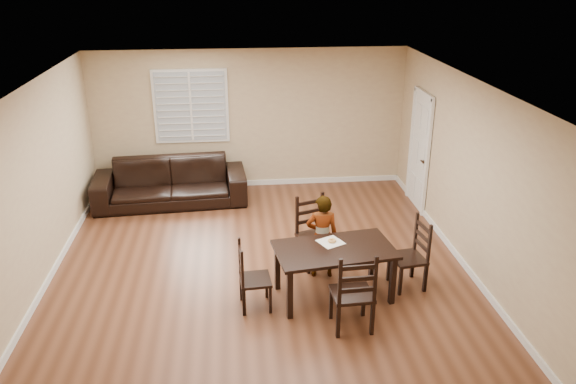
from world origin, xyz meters
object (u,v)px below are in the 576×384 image
object	(u,v)px
dining_table	(334,254)
sofa	(170,182)
chair_near	(312,232)
chair_left	(247,279)
child	(322,236)
chair_far	(355,298)
chair_right	(416,256)
donut	(332,240)

from	to	relation	value
dining_table	sofa	world-z (taller)	sofa
chair_near	chair_left	bearing A→B (deg)	-150.42
dining_table	child	bearing A→B (deg)	90.00
sofa	chair_far	bearing A→B (deg)	-62.74
child	dining_table	bearing A→B (deg)	100.50
chair_near	chair_right	xyz separation A→B (m)	(1.33, -0.81, -0.02)
chair_far	sofa	xyz separation A→B (m)	(-2.55, 4.25, -0.09)
dining_table	chair_far	distance (m)	0.84
sofa	dining_table	bearing A→B (deg)	-58.16
chair_left	chair_near	bearing A→B (deg)	-45.40
chair_right	donut	size ratio (longest dim) A/B	8.94
chair_right	child	bearing A→B (deg)	-115.83
chair_near	child	distance (m)	0.46
chair_near	sofa	bearing A→B (deg)	114.01
child	sofa	world-z (taller)	child
chair_right	donut	xyz separation A→B (m)	(-1.17, 0.01, 0.29)
chair_near	child	world-z (taller)	child
chair_far	child	world-z (taller)	child
chair_far	chair_right	distance (m)	1.45
chair_right	chair_left	bearing A→B (deg)	-90.73
dining_table	donut	bearing A→B (deg)	83.66
chair_near	chair_right	bearing A→B (deg)	-50.50
dining_table	chair_right	size ratio (longest dim) A/B	1.64
chair_far	chair_left	distance (m)	1.43
donut	sofa	bearing A→B (deg)	126.92
child	donut	size ratio (longest dim) A/B	11.03
chair_right	sofa	xyz separation A→B (m)	(-3.62, 3.26, -0.05)
chair_far	child	distance (m)	1.40
child	chair_near	bearing A→B (deg)	-76.25
donut	chair_right	bearing A→B (deg)	-0.47
chair_near	chair_left	xyz separation A→B (m)	(-1.00, -1.13, -0.06)
donut	chair_near	bearing A→B (deg)	101.02
donut	child	bearing A→B (deg)	100.82
dining_table	chair_right	xyz separation A→B (m)	(1.17, 0.16, -0.18)
dining_table	chair_far	bearing A→B (deg)	-90.84
chair_left	donut	world-z (taller)	chair_left
chair_left	child	distance (m)	1.31
chair_near	chair_far	world-z (taller)	chair_far
chair_near	sofa	world-z (taller)	chair_near
chair_near	child	xyz separation A→B (m)	(0.08, -0.43, 0.14)
chair_left	chair_right	xyz separation A→B (m)	(2.33, 0.32, 0.04)
donut	dining_table	bearing A→B (deg)	-88.38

